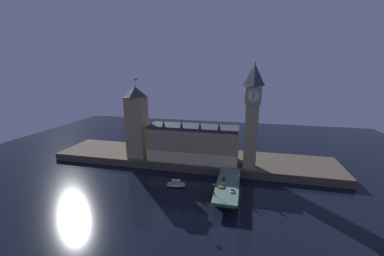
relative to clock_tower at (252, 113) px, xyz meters
name	(u,v)px	position (x,y,z in m)	size (l,w,h in m)	color
ground_plane	(178,184)	(-44.65, -25.75, -44.10)	(400.00, 400.00, 0.00)	black
embankment	(192,159)	(-44.65, 13.25, -41.22)	(220.00, 42.00, 5.76)	#4C4438
parliament_hall	(193,143)	(-41.40, 4.57, -25.09)	(66.82, 19.98, 31.96)	tan
clock_tower	(252,113)	(0.00, 0.00, 0.00)	(10.53, 10.64, 72.35)	tan
victoria_tower	(137,122)	(-85.41, 2.62, -10.82)	(14.00, 14.00, 60.77)	tan
bridge	(228,187)	(-12.27, -30.75, -39.59)	(13.44, 46.00, 6.85)	#4C7560
car_northbound_lead	(224,179)	(-15.22, -26.36, -36.60)	(2.08, 4.05, 1.39)	red
car_northbound_trail	(222,185)	(-15.22, -35.44, -36.53)	(2.10, 4.36, 1.54)	yellow
car_southbound_lead	(232,191)	(-9.31, -40.01, -36.62)	(1.88, 4.24, 1.35)	white
pedestrian_near_rail	(214,194)	(-18.18, -46.29, -36.31)	(0.38, 0.38, 1.78)	black
pedestrian_mid_walk	(238,180)	(-6.35, -26.46, -36.42)	(0.38, 0.38, 1.58)	black
pedestrian_far_rail	(220,174)	(-18.18, -21.41, -36.27)	(0.38, 0.38, 1.83)	black
street_lamp_near	(214,188)	(-18.58, -45.47, -33.23)	(1.34, 0.60, 6.42)	#2D3333
street_lamp_mid	(239,178)	(-5.95, -30.75, -33.29)	(1.34, 0.60, 6.32)	#2D3333
street_lamp_far	(220,167)	(-18.58, -16.03, -33.55)	(1.34, 0.60, 5.91)	#2D3333
boat_upstream	(176,184)	(-44.87, -29.38, -42.36)	(12.75, 6.06, 4.76)	white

